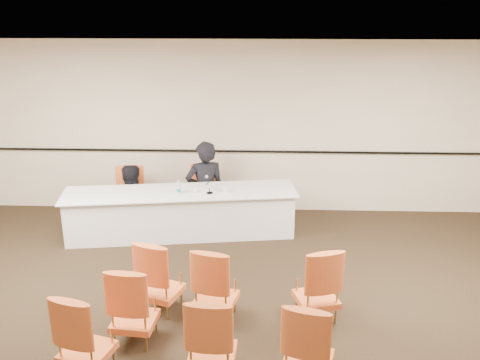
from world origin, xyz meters
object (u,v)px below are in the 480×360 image
aud_chair_extra (134,303)px  panelist_second (131,210)px  drinking_glass (195,190)px  aud_chair_front_right (317,282)px  aud_chair_back_left (85,333)px  panelist_main_chair (205,194)px  aud_chair_front_mid (216,283)px  aud_chair_front_left (160,275)px  microphone (209,186)px  panelist_main (205,193)px  water_bottle (179,187)px  panel_table (181,213)px  aud_chair_back_right (309,342)px  panelist_second_chair (130,197)px  coffee_cup (225,189)px  aud_chair_back_mid (212,336)px

aud_chair_extra → panelist_second: bearing=109.8°
aud_chair_extra → drinking_glass: bearing=88.5°
aud_chair_front_right → aud_chair_back_left: (-2.42, -1.09, 0.00)m
panelist_main_chair → aud_chair_front_right: same height
aud_chair_extra → aud_chair_front_mid: bearing=34.5°
aud_chair_front_left → aud_chair_front_right: bearing=16.3°
microphone → aud_chair_extra: bearing=-125.9°
panelist_second → aud_chair_front_left: panelist_second is taller
panelist_main → drinking_glass: (-0.08, -0.65, 0.30)m
microphone → water_bottle: size_ratio=1.20×
aud_chair_front_right → aud_chair_back_left: bearing=-172.6°
panel_table → aud_chair_back_right: bearing=-71.0°
panelist_main → panelist_main_chair: (0.00, 0.00, -0.01)m
panelist_main_chair → water_bottle: (-0.34, -0.70, 0.37)m
aud_chair_back_right → aud_chair_front_left: bearing=158.9°
aud_chair_back_left → panelist_main: bearing=95.4°
panelist_second_chair → aud_chair_back_right: 4.72m
microphone → coffee_cup: 0.26m
aud_chair_front_right → aud_chair_extra: same height
aud_chair_extra → panelist_main: bearing=88.5°
panelist_main_chair → panelist_main: bearing=0.0°
panelist_second → water_bottle: panelist_second is taller
panelist_second_chair → aud_chair_extra: 3.36m
aud_chair_back_left → aud_chair_front_mid: bearing=56.9°
coffee_cup → aud_chair_front_left: size_ratio=0.13×
aud_chair_front_mid → panelist_second_chair: bearing=135.5°
panel_table → aud_chair_back_left: 3.42m
aud_chair_back_right → aud_chair_back_left: bearing=-166.0°
panelist_main → aud_chair_extra: panelist_main is taller
water_bottle → aud_chair_back_mid: size_ratio=0.23×
panelist_second_chair → microphone: bearing=-27.4°
microphone → water_bottle: microphone is taller
aud_chair_front_right → panelist_second_chair: bearing=119.6°
aud_chair_front_mid → coffee_cup: bearing=105.4°
aud_chair_front_right → aud_chair_back_right: bearing=-116.3°
panelist_main_chair → drinking_glass: size_ratio=9.50×
panelist_second → aud_chair_back_mid: (1.72, -3.82, 0.24)m
aud_chair_extra → coffee_cup: bearing=79.5°
panel_table → panelist_main_chair: panelist_main_chair is taller
aud_chair_front_mid → aud_chair_extra: 0.99m
coffee_cup → aud_chair_back_right: (1.04, -3.44, -0.32)m
aud_chair_back_left → aud_chair_back_mid: (1.27, -0.00, 0.00)m
drinking_glass → aud_chair_front_mid: bearing=-77.7°
panel_table → coffee_cup: 0.83m
aud_chair_front_mid → aud_chair_extra: bearing=-136.9°
aud_chair_front_left → aud_chair_front_right: same height
drinking_glass → aud_chair_extra: bearing=-97.4°
aud_chair_front_left → aud_chair_extra: same height
aud_chair_back_mid → panelist_main: bearing=100.6°
microphone → panelist_main: bearing=77.9°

